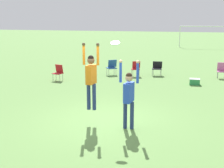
{
  "coord_description": "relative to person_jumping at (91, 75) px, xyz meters",
  "views": [
    {
      "loc": [
        2.69,
        -9.47,
        3.44
      ],
      "look_at": [
        0.25,
        -0.05,
        1.3
      ],
      "focal_mm": 50.0,
      "sensor_mm": 36.0,
      "label": 1
    }
  ],
  "objects": [
    {
      "name": "ground_plane",
      "position": [
        0.38,
        0.26,
        -1.61
      ],
      "size": [
        120.0,
        120.0,
        0.0
      ],
      "primitive_type": "plane",
      "color": "#608C47"
    },
    {
      "name": "person_jumping",
      "position": [
        0.0,
        0.0,
        0.0
      ],
      "size": [
        0.57,
        0.44,
        2.15
      ],
      "rotation": [
        0.0,
        0.0,
        1.43
      ],
      "color": "navy",
      "rests_on": "ground_plane"
    },
    {
      "name": "camping_chair_2",
      "position": [
        -3.9,
        6.13,
        -1.12
      ],
      "size": [
        0.57,
        0.61,
        0.85
      ],
      "rotation": [
        0.0,
        0.0,
        2.88
      ],
      "color": "gray",
      "rests_on": "ground_plane"
    },
    {
      "name": "frisbee",
      "position": [
        0.8,
        -0.06,
        1.03
      ],
      "size": [
        0.28,
        0.26,
        0.11
      ],
      "color": "#2D9EDB"
    },
    {
      "name": "camping_chair_4",
      "position": [
        -1.51,
        8.43,
        -1.1
      ],
      "size": [
        0.73,
        0.8,
        0.88
      ],
      "rotation": [
        0.0,
        0.0,
        3.76
      ],
      "color": "gray",
      "rests_on": "ground_plane"
    },
    {
      "name": "soccer_goal",
      "position": [
        5.1,
        26.56,
        0.24
      ],
      "size": [
        7.1,
        0.1,
        2.35
      ],
      "color": "white",
      "rests_on": "ground_plane"
    },
    {
      "name": "camping_chair_1",
      "position": [
        1.11,
        8.93,
        -1.13
      ],
      "size": [
        0.61,
        0.64,
        0.81
      ],
      "rotation": [
        0.0,
        0.0,
        3.26
      ],
      "color": "gray",
      "rests_on": "ground_plane"
    },
    {
      "name": "cooler_box",
      "position": [
        3.26,
        6.83,
        -1.45
      ],
      "size": [
        0.52,
        0.37,
        0.31
      ],
      "color": "#2D8C4C",
      "rests_on": "ground_plane"
    },
    {
      "name": "camping_chair_0",
      "position": [
        4.69,
        9.0,
        -1.11
      ],
      "size": [
        0.45,
        0.5,
        0.88
      ],
      "rotation": [
        0.0,
        0.0,
        3.15
      ],
      "color": "gray",
      "rests_on": "ground_plane"
    },
    {
      "name": "person_defending",
      "position": [
        1.26,
        -0.18,
        -0.46
      ],
      "size": [
        0.63,
        0.5,
        2.15
      ],
      "rotation": [
        0.0,
        0.0,
        -1.72
      ],
      "color": "navy",
      "rests_on": "ground_plane"
    },
    {
      "name": "camping_chair_5",
      "position": [
        -0.05,
        8.34,
        -1.09
      ],
      "size": [
        0.55,
        0.6,
        0.86
      ],
      "rotation": [
        0.0,
        0.0,
        3.42
      ],
      "color": "gray",
      "rests_on": "ground_plane"
    }
  ]
}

